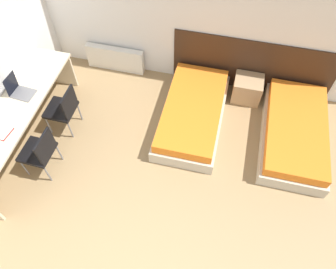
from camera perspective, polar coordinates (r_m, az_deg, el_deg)
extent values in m
cube|color=white|center=(5.24, 4.75, 20.61)|extent=(5.98, 0.05, 2.70)
cube|color=#382316|center=(5.72, 14.43, 11.44)|extent=(2.66, 0.03, 1.01)
cube|color=beige|center=(5.34, 4.24, 3.18)|extent=(0.96, 1.86, 0.22)
cube|color=orange|center=(5.19, 4.37, 4.49)|extent=(0.88, 1.78, 0.16)
cube|color=beige|center=(5.46, 20.91, -0.10)|extent=(0.96, 1.86, 0.22)
cube|color=orange|center=(5.32, 21.52, 1.09)|extent=(0.88, 1.78, 0.16)
cube|color=tan|center=(5.74, 13.62, 7.75)|extent=(0.47, 0.42, 0.42)
cube|color=silver|center=(6.15, -9.16, 12.89)|extent=(1.05, 0.12, 0.47)
cube|color=beige|center=(5.11, -25.30, 3.66)|extent=(0.62, 2.59, 0.04)
cube|color=beige|center=(6.03, -18.50, 10.83)|extent=(0.55, 0.04, 0.69)
cube|color=black|center=(5.28, -18.19, 4.18)|extent=(0.43, 0.43, 0.05)
cube|color=black|center=(5.03, -16.84, 5.37)|extent=(0.03, 0.38, 0.39)
cylinder|color=slate|center=(5.44, -20.07, 1.57)|extent=(0.02, 0.02, 0.39)
cylinder|color=slate|center=(5.62, -18.50, 4.49)|extent=(0.02, 0.02, 0.39)
cylinder|color=slate|center=(5.28, -16.64, 0.82)|extent=(0.02, 0.02, 0.39)
cylinder|color=slate|center=(5.46, -15.13, 3.85)|extent=(0.02, 0.02, 0.39)
cube|color=black|center=(4.92, -21.83, -2.81)|extent=(0.44, 0.44, 0.05)
cube|color=black|center=(4.66, -20.60, -1.95)|extent=(0.04, 0.38, 0.39)
cylinder|color=slate|center=(5.13, -23.73, -5.30)|extent=(0.02, 0.02, 0.39)
cylinder|color=slate|center=(5.26, -21.87, -2.01)|extent=(0.02, 0.02, 0.39)
cylinder|color=slate|center=(4.95, -20.22, -6.41)|extent=(0.02, 0.02, 0.39)
cylinder|color=slate|center=(5.09, -18.40, -2.98)|extent=(0.02, 0.02, 0.39)
cube|color=slate|center=(5.24, -23.86, 6.51)|extent=(0.33, 0.27, 0.02)
cube|color=black|center=(5.21, -25.69, 7.97)|extent=(0.06, 0.25, 0.31)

